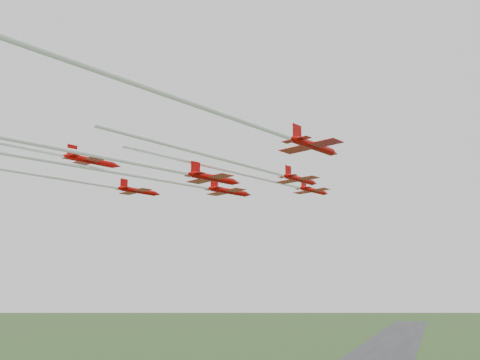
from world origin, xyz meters
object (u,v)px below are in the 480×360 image
(jet_row2_left, at_px, (171,181))
(jet_row3_right, at_px, (252,124))
(jet_row2_right, at_px, (260,169))
(jet_row3_mid, at_px, (162,168))
(jet_lead, at_px, (273,181))
(jet_row3_left, at_px, (80,182))

(jet_row2_left, distance_m, jet_row3_right, 35.00)
(jet_row2_left, bearing_deg, jet_row2_right, 10.88)
(jet_row2_left, xyz_separation_m, jet_row3_mid, (6.11, -14.84, -1.27))
(jet_lead, xyz_separation_m, jet_row3_right, (7.74, -36.16, -0.24))
(jet_row2_left, bearing_deg, jet_row3_left, -120.19)
(jet_row3_right, bearing_deg, jet_row2_left, 156.89)
(jet_row2_right, bearing_deg, jet_lead, 121.51)
(jet_row2_left, xyz_separation_m, jet_row2_right, (19.49, -5.88, -0.44))
(jet_lead, relative_size, jet_row2_left, 0.93)
(jet_row2_left, relative_size, jet_row3_mid, 1.19)
(jet_row3_mid, bearing_deg, jet_row2_left, 138.97)
(jet_row2_right, bearing_deg, jet_row3_right, -52.98)
(jet_row2_right, xyz_separation_m, jet_row3_right, (5.00, -19.12, 1.30))
(jet_row3_mid, bearing_deg, jet_row2_right, 60.41)
(jet_row2_left, bearing_deg, jet_row3_right, -17.93)
(jet_row3_left, bearing_deg, jet_lead, 57.76)
(jet_lead, xyz_separation_m, jet_row3_mid, (-10.63, -26.00, -2.37))
(jet_row2_right, bearing_deg, jet_row2_left, -174.42)
(jet_row2_left, bearing_deg, jet_row3_mid, -39.96)
(jet_row3_left, bearing_deg, jet_row3_mid, 7.68)
(jet_row2_right, bearing_deg, jet_row3_mid, -123.81)
(jet_lead, bearing_deg, jet_row3_mid, -88.60)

